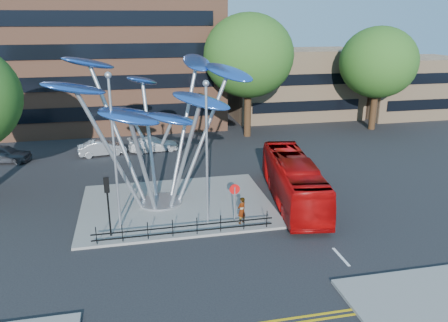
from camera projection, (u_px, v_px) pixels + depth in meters
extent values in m
plane|color=black|center=(208.00, 251.00, 22.76)|extent=(120.00, 120.00, 0.00)
cube|color=slate|center=(177.00, 205.00, 28.10)|extent=(12.00, 9.00, 0.15)
cube|color=tan|center=(295.00, 83.00, 52.55)|extent=(15.00, 8.00, 8.00)
cube|color=tan|center=(408.00, 86.00, 53.64)|extent=(12.00, 8.00, 7.00)
cylinder|color=black|center=(248.00, 108.00, 43.88)|extent=(0.70, 0.70, 5.72)
ellipsoid|color=#244D16|center=(249.00, 56.00, 42.25)|extent=(8.80, 8.80, 8.10)
cylinder|color=black|center=(374.00, 106.00, 46.78)|extent=(0.70, 0.70, 5.06)
ellipsoid|color=#244D16|center=(378.00, 62.00, 45.34)|extent=(8.00, 8.00, 7.36)
cylinder|color=#9EA0A5|center=(160.00, 202.00, 28.33)|extent=(2.80, 2.80, 0.12)
cylinder|color=#9EA0A5|center=(138.00, 149.00, 26.33)|extent=(0.24, 0.24, 7.80)
ellipsoid|color=blue|center=(74.00, 88.00, 23.54)|extent=(3.92, 2.95, 1.39)
cylinder|color=#9EA0A5|center=(153.00, 161.00, 26.33)|extent=(0.24, 0.24, 6.40)
ellipsoid|color=blue|center=(129.00, 118.00, 23.05)|extent=(3.47, 1.78, 1.31)
cylinder|color=#9EA0A5|center=(169.00, 154.00, 26.62)|extent=(0.24, 0.24, 7.00)
ellipsoid|color=blue|center=(201.00, 101.00, 24.40)|extent=(3.81, 3.11, 1.36)
cylinder|color=#9EA0A5|center=(177.00, 141.00, 27.30)|extent=(0.24, 0.24, 8.20)
ellipsoid|color=blue|center=(228.00, 72.00, 27.06)|extent=(3.52, 4.06, 1.44)
cylinder|color=#9EA0A5|center=(169.00, 134.00, 27.99)|extent=(0.24, 0.24, 8.60)
ellipsoid|color=blue|center=(197.00, 62.00, 28.94)|extent=(2.21, 3.79, 1.39)
cylinder|color=#9EA0A5|center=(154.00, 144.00, 28.07)|extent=(0.24, 0.24, 7.40)
ellipsoid|color=blue|center=(142.00, 81.00, 29.25)|extent=(3.02, 3.71, 1.34)
cylinder|color=#9EA0A5|center=(141.00, 136.00, 27.14)|extent=(0.24, 0.24, 8.80)
ellipsoid|color=blue|center=(89.00, 63.00, 26.50)|extent=(3.88, 3.60, 1.42)
ellipsoid|color=blue|center=(126.00, 112.00, 26.29)|extent=(3.40, 1.96, 1.13)
ellipsoid|color=blue|center=(172.00, 119.00, 26.40)|extent=(3.39, 2.16, 1.11)
cylinder|color=#9EA0A5|center=(115.00, 156.00, 23.73)|extent=(0.14, 0.14, 8.50)
sphere|color=#9EA0A5|center=(108.00, 75.00, 22.36)|extent=(0.36, 0.36, 0.36)
cylinder|color=#9EA0A5|center=(207.00, 157.00, 24.34)|extent=(0.14, 0.14, 8.00)
sphere|color=#9EA0A5|center=(206.00, 83.00, 23.05)|extent=(0.36, 0.36, 0.36)
cylinder|color=black|center=(109.00, 209.00, 23.53)|extent=(0.10, 0.10, 3.20)
cube|color=black|center=(106.00, 185.00, 23.09)|extent=(0.28, 0.18, 0.85)
sphere|color=#FF0C0C|center=(106.00, 180.00, 23.00)|extent=(0.18, 0.18, 0.18)
cylinder|color=#9EA0A5|center=(235.00, 206.00, 25.07)|extent=(0.08, 0.08, 2.30)
cylinder|color=red|center=(235.00, 189.00, 24.78)|extent=(0.60, 0.04, 0.60)
cube|color=white|center=(235.00, 189.00, 24.80)|extent=(0.42, 0.03, 0.10)
cylinder|color=black|center=(96.00, 236.00, 22.99)|extent=(0.05, 0.05, 1.00)
cylinder|color=black|center=(122.00, 233.00, 23.26)|extent=(0.05, 0.05, 1.00)
cylinder|color=black|center=(148.00, 231.00, 23.53)|extent=(0.05, 0.05, 1.00)
cylinder|color=black|center=(173.00, 228.00, 23.80)|extent=(0.05, 0.05, 1.00)
cylinder|color=black|center=(197.00, 226.00, 24.07)|extent=(0.05, 0.05, 1.00)
cylinder|color=black|center=(221.00, 224.00, 24.33)|extent=(0.05, 0.05, 1.00)
cylinder|color=black|center=(244.00, 221.00, 24.60)|extent=(0.05, 0.05, 1.00)
cylinder|color=black|center=(267.00, 219.00, 24.87)|extent=(0.05, 0.05, 1.00)
cube|color=black|center=(185.00, 226.00, 23.92)|extent=(10.00, 0.06, 0.06)
cube|color=black|center=(185.00, 232.00, 24.03)|extent=(10.00, 0.06, 0.06)
imported|color=#9C0707|center=(293.00, 180.00, 28.51)|extent=(3.98, 10.79, 2.94)
imported|color=gray|center=(242.00, 210.00, 25.26)|extent=(0.71, 0.64, 1.62)
imported|color=#46484F|center=(3.00, 154.00, 36.41)|extent=(4.60, 2.47, 1.49)
imported|color=#AEB2B6|center=(102.00, 148.00, 38.36)|extent=(4.26, 2.11, 1.34)
imported|color=silver|center=(153.00, 144.00, 39.59)|extent=(4.67, 2.40, 1.30)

